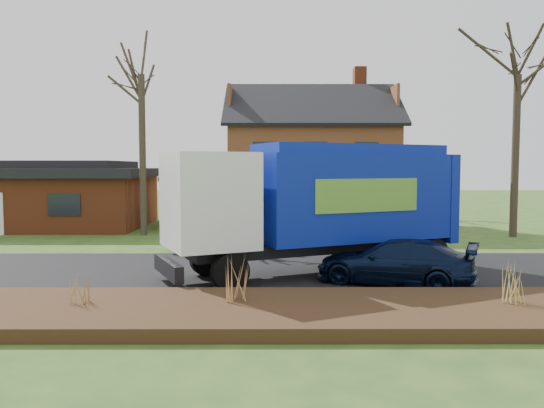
{
  "coord_description": "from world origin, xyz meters",
  "views": [
    {
      "loc": [
        -0.31,
        -16.89,
        3.36
      ],
      "look_at": [
        -0.25,
        2.5,
        2.01
      ],
      "focal_mm": 35.0,
      "sensor_mm": 36.0,
      "label": 1
    }
  ],
  "objects": [
    {
      "name": "main_house",
      "position": [
        1.49,
        13.91,
        4.03
      ],
      "size": [
        12.95,
        8.95,
        9.26
      ],
      "color": "#BEB699",
      "rests_on": "ground"
    },
    {
      "name": "tree_front_east",
      "position": [
        11.45,
        8.55,
        8.99
      ],
      "size": [
        3.98,
        3.98,
        11.06
      ],
      "color": "#382D22",
      "rests_on": "ground"
    },
    {
      "name": "grass_clump_east",
      "position": [
        5.21,
        -5.12,
        0.77
      ],
      "size": [
        0.37,
        0.31,
        0.93
      ],
      "color": "tan",
      "rests_on": "mulch_verge"
    },
    {
      "name": "garbage_truck",
      "position": [
        1.33,
        -0.22,
        2.35
      ],
      "size": [
        9.71,
        6.2,
        4.07
      ],
      "rotation": [
        0.0,
        0.0,
        0.42
      ],
      "color": "black",
      "rests_on": "ground"
    },
    {
      "name": "grass_clump_mid",
      "position": [
        -1.05,
        -4.93,
        0.83
      ],
      "size": [
        0.38,
        0.31,
        1.07
      ],
      "color": "#B07E4D",
      "rests_on": "mulch_verge"
    },
    {
      "name": "grass_clump_west",
      "position": [
        -4.63,
        -5.13,
        0.7
      ],
      "size": [
        0.3,
        0.25,
        0.8
      ],
      "color": "#9C8044",
      "rests_on": "mulch_verge"
    },
    {
      "name": "ranch_house",
      "position": [
        -12.0,
        13.0,
        1.81
      ],
      "size": [
        9.8,
        8.2,
        3.7
      ],
      "color": "brown",
      "rests_on": "ground"
    },
    {
      "name": "mulch_verge",
      "position": [
        0.0,
        -5.3,
        0.15
      ],
      "size": [
        80.0,
        3.5,
        0.3
      ],
      "primitive_type": "cube",
      "color": "black",
      "rests_on": "ground"
    },
    {
      "name": "tree_back",
      "position": [
        5.06,
        23.23,
        8.94
      ],
      "size": [
        3.39,
        3.39,
        10.73
      ],
      "color": "#3D2D25",
      "rests_on": "ground"
    },
    {
      "name": "ground",
      "position": [
        0.0,
        0.0,
        0.0
      ],
      "size": [
        120.0,
        120.0,
        0.0
      ],
      "primitive_type": "plane",
      "color": "#2B4E1A",
      "rests_on": "ground"
    },
    {
      "name": "road",
      "position": [
        0.0,
        0.0,
        0.01
      ],
      "size": [
        80.0,
        7.0,
        0.02
      ],
      "primitive_type": "cube",
      "color": "black",
      "rests_on": "ground"
    },
    {
      "name": "navy_wagon",
      "position": [
        3.26,
        -1.89,
        0.65
      ],
      "size": [
        4.83,
        3.44,
        1.3
      ],
      "primitive_type": "imported",
      "rotation": [
        0.0,
        0.0,
        -1.98
      ],
      "color": "black",
      "rests_on": "ground"
    },
    {
      "name": "tree_front_west",
      "position": [
        -6.58,
        9.18,
        9.0
      ],
      "size": [
        3.67,
        3.67,
        10.92
      ],
      "color": "#3A3223",
      "rests_on": "ground"
    },
    {
      "name": "silver_sedan",
      "position": [
        -2.11,
        4.16,
        0.73
      ],
      "size": [
        4.47,
        1.65,
        1.46
      ],
      "primitive_type": "imported",
      "rotation": [
        0.0,
        0.0,
        1.55
      ],
      "color": "#A6A9AE",
      "rests_on": "ground"
    }
  ]
}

